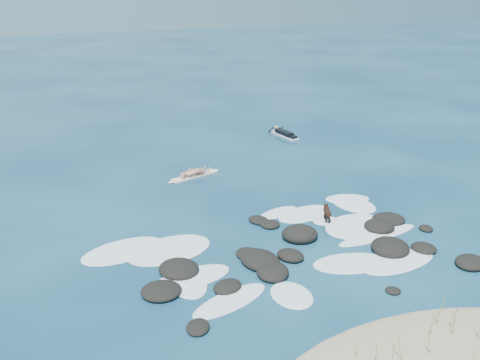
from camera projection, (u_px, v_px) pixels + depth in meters
name	position (u px, v px, depth m)	size (l,w,h in m)	color
ground	(292.00, 233.00, 21.09)	(160.00, 160.00, 0.00)	#0A2642
dune_grass	(427.00, 341.00, 13.99)	(3.66, 2.04, 1.23)	#97A650
reef_rocks	(308.00, 251.00, 19.52)	(12.06, 7.24, 0.61)	black
breaking_foam	(280.00, 244.00, 20.22)	(13.23, 7.74, 0.12)	white
standing_surfer_rig	(194.00, 164.00, 26.66)	(2.96, 1.26, 1.72)	#FAE7C8
paddling_surfer_rig	(284.00, 133.00, 33.58)	(1.24, 2.69, 0.46)	white
dog	(327.00, 212.00, 21.93)	(0.52, 1.02, 0.68)	black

